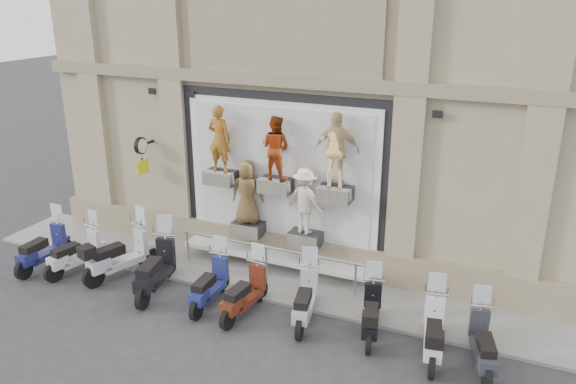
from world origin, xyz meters
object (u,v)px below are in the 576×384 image
Objects in this scene: scooter_j at (484,335)px; scooter_h at (372,305)px; scooter_i at (434,323)px; scooter_c at (119,246)px; scooter_d at (155,260)px; scooter_f at (244,285)px; scooter_g at (305,291)px; clock_sign_bracket at (142,151)px; scooter_e at (209,276)px; scooter_b at (75,245)px; guard_rail at (266,263)px; scooter_a at (42,240)px.

scooter_h is at bearing 160.14° from scooter_j.
scooter_i is 1.04× the size of scooter_j.
scooter_i is at bearing 17.51° from scooter_c.
scooter_f is (2.40, -0.04, -0.12)m from scooter_d.
scooter_g is at bearing 167.97° from scooter_i.
clock_sign_bracket reaches higher than scooter_c.
scooter_i is at bearing -15.31° from scooter_g.
clock_sign_bracket is at bearing 123.34° from scooter_c.
scooter_i is (6.51, 0.08, -0.10)m from scooter_d.
scooter_g reaches higher than scooter_h.
scooter_j is at bearing -11.50° from scooter_d.
scooter_e is 3.73m from scooter_h.
scooter_j is (8.72, -0.20, -0.12)m from scooter_c.
scooter_b is at bearing 169.24° from scooter_g.
guard_rail is at bearing 144.33° from scooter_h.
scooter_j is (9.18, -1.98, -2.07)m from clock_sign_bracket.
scooter_e is (3.98, -0.04, -0.02)m from scooter_b.
guard_rail is 4.96× the size of clock_sign_bracket.
scooter_e reaches higher than scooter_h.
scooter_f is at bearing -13.04° from scooter_d.
scooter_h is at bearing 161.63° from scooter_i.
clock_sign_bracket is 2.97m from scooter_b.
scooter_j is at bearing -17.95° from scooter_h.
scooter_c is 1.15× the size of scooter_f.
scooter_a is 5.87m from scooter_f.
scooter_g is 1.04× the size of scooter_j.
scooter_h is 0.94× the size of scooter_i.
scooter_c is 1.13× the size of scooter_g.
scooter_f is 5.03m from scooter_j.
clock_sign_bracket is 0.55× the size of scooter_g.
guard_rail is at bearing -6.84° from clock_sign_bracket.
scooter_d reaches higher than scooter_h.
scooter_g is 0.99× the size of scooter_i.
scooter_c is at bearing 23.48° from scooter_b.
scooter_d is at bearing 170.76° from scooter_h.
clock_sign_bracket reaches higher than scooter_e.
scooter_j is (5.03, 0.12, -0.01)m from scooter_f.
scooter_f is at bearing 174.31° from scooter_h.
scooter_a is 1.08× the size of scooter_h.
scooter_e is at bearing -177.62° from scooter_f.
scooter_a reaches higher than scooter_j.
scooter_h is at bearing -23.15° from guard_rail.
scooter_b is 9.93m from scooter_j.
scooter_b is at bearing 169.33° from scooter_h.
clock_sign_bracket is at bearing 153.38° from scooter_j.
guard_rail is 2.87× the size of scooter_h.
scooter_b is (-0.75, -2.02, -2.05)m from clock_sign_bracket.
scooter_f is at bearing -81.42° from guard_rail.
scooter_d is 1.16× the size of scooter_f.
scooter_f is at bearing 172.59° from scooter_i.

